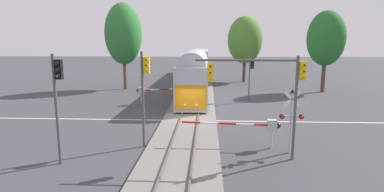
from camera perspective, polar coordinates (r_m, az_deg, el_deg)
ground_plane at (r=25.54m, az=-0.46°, el=-4.57°), size 220.00×220.00×0.00m
road_centre_stripe at (r=25.54m, az=-0.46°, el=-4.56°), size 44.00×0.20×0.01m
railway_track at (r=25.52m, az=-0.46°, el=-4.36°), size 4.40×80.00×0.32m
commuter_train at (r=45.29m, az=1.06°, el=5.43°), size 3.04×41.05×5.16m
crossing_gate_near at (r=19.17m, az=12.60°, el=-5.45°), size 6.02×0.40×1.80m
crossing_signal_mast at (r=18.55m, az=17.96°, el=-3.29°), size 1.36×0.44×3.80m
crossing_gate_far at (r=32.17m, az=-8.42°, el=0.95°), size 5.39×0.40×1.80m
traffic_signal_near_left at (r=17.20m, az=-23.72°, el=0.74°), size 0.53×0.38×5.86m
traffic_signal_median at (r=18.67m, az=-8.82°, el=2.18°), size 0.53×0.38×5.88m
traffic_signal_near_right at (r=16.84m, az=13.69°, el=2.66°), size 5.85×0.38×5.73m
traffic_signal_far_side at (r=33.64m, az=10.86°, el=4.46°), size 0.53×0.38×4.88m
elm_centre_background at (r=50.35m, az=9.80°, el=10.22°), size 5.51×5.51×10.47m
oak_behind_train at (r=43.04m, az=-12.62°, el=11.16°), size 4.93×4.93×11.58m
maple_right_background at (r=42.92m, az=23.63°, el=9.76°), size 4.68×4.68×10.34m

